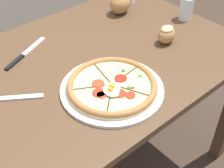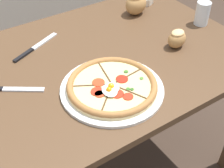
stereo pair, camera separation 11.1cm
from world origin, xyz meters
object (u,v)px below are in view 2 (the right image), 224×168
(dining_table, at_px, (65,88))
(bread_piece_mid, at_px, (136,3))
(knife_main, at_px, (35,47))
(bread_piece_near, at_px, (177,38))
(knife_spare, at_px, (7,89))
(pizza, at_px, (112,86))
(water_glass, at_px, (202,15))

(dining_table, relative_size, bread_piece_mid, 11.53)
(knife_main, bearing_deg, bread_piece_near, -57.20)
(dining_table, distance_m, knife_spare, 0.24)
(pizza, bearing_deg, dining_table, 115.37)
(bread_piece_mid, distance_m, knife_main, 0.55)
(pizza, distance_m, knife_spare, 0.38)
(knife_spare, height_order, water_glass, water_glass)
(pizza, relative_size, bread_piece_mid, 2.71)
(bread_piece_near, bearing_deg, pizza, -167.43)
(bread_piece_near, bearing_deg, knife_spare, 169.93)
(water_glass, bearing_deg, bread_piece_mid, 127.89)
(dining_table, xyz_separation_m, knife_spare, (-0.22, 0.01, 0.09))
(water_glass, bearing_deg, knife_spare, 177.48)
(pizza, xyz_separation_m, bread_piece_mid, (0.42, 0.42, 0.04))
(pizza, height_order, bread_piece_near, bread_piece_near)
(bread_piece_mid, xyz_separation_m, water_glass, (0.20, -0.25, -0.01))
(bread_piece_near, height_order, knife_main, bread_piece_near)
(pizza, relative_size, water_glass, 3.38)
(bread_piece_near, bearing_deg, knife_main, 147.46)
(pizza, bearing_deg, knife_spare, 146.08)
(dining_table, height_order, bread_piece_mid, bread_piece_mid)
(dining_table, xyz_separation_m, water_glass, (0.72, -0.03, 0.14))
(bread_piece_near, xyz_separation_m, knife_main, (-0.51, 0.32, -0.04))
(bread_piece_mid, relative_size, water_glass, 1.25)
(pizza, distance_m, bread_piece_mid, 0.60)
(bread_piece_near, height_order, knife_spare, bread_piece_near)
(bread_piece_near, xyz_separation_m, knife_spare, (-0.70, 0.12, -0.04))
(bread_piece_mid, bearing_deg, water_glass, -52.11)
(water_glass, bearing_deg, knife_main, 162.01)
(pizza, bearing_deg, water_glass, 15.28)
(bread_piece_near, distance_m, water_glass, 0.25)
(knife_main, xyz_separation_m, water_glass, (0.74, -0.24, 0.04))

